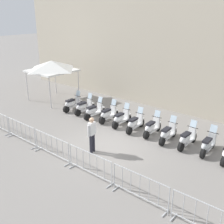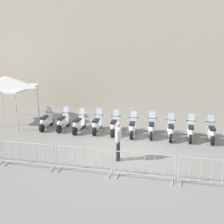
{
  "view_description": "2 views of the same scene",
  "coord_description": "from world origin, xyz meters",
  "px_view_note": "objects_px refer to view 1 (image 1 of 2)",
  "views": [
    {
      "loc": [
        7.92,
        -9.01,
        6.28
      ],
      "look_at": [
        -1.19,
        1.96,
        0.97
      ],
      "focal_mm": 44.17,
      "sensor_mm": 36.0,
      "label": 1
    },
    {
      "loc": [
        2.12,
        -12.03,
        5.24
      ],
      "look_at": [
        -1.1,
        2.38,
        1.29
      ],
      "focal_mm": 45.7,
      "sensor_mm": 36.0,
      "label": 2
    }
  ],
  "objects_px": {
    "motorcycle_0": "(72,104)",
    "motorcycle_3": "(108,114)",
    "motorcycle_8": "(187,139)",
    "canopy_tent": "(52,66)",
    "barrier_segment_4": "(140,188)",
    "motorcycle_4": "(121,118)",
    "motorcycle_1": "(84,107)",
    "barrier_segment_1": "(22,132)",
    "motorcycle_5": "(135,123)",
    "motorcycle_7": "(168,133)",
    "barrier_segment_2": "(52,146)",
    "barrier_segment_5": "(207,220)",
    "motorcycle_6": "(152,127)",
    "officer_near_row_end": "(92,133)",
    "motorcycle_2": "(94,111)",
    "motorcycle_9": "(208,145)",
    "barrier_segment_3": "(90,164)"
  },
  "relations": [
    {
      "from": "motorcycle_3",
      "to": "motorcycle_8",
      "type": "height_order",
      "value": "same"
    },
    {
      "from": "motorcycle_6",
      "to": "motorcycle_7",
      "type": "relative_size",
      "value": 1.0
    },
    {
      "from": "motorcycle_8",
      "to": "barrier_segment_5",
      "type": "relative_size",
      "value": 0.75
    },
    {
      "from": "motorcycle_0",
      "to": "barrier_segment_2",
      "type": "height_order",
      "value": "motorcycle_0"
    },
    {
      "from": "motorcycle_7",
      "to": "barrier_segment_2",
      "type": "distance_m",
      "value": 5.7
    },
    {
      "from": "motorcycle_1",
      "to": "motorcycle_4",
      "type": "distance_m",
      "value": 3.05
    },
    {
      "from": "motorcycle_2",
      "to": "canopy_tent",
      "type": "distance_m",
      "value": 5.25
    },
    {
      "from": "motorcycle_1",
      "to": "barrier_segment_1",
      "type": "xyz_separation_m",
      "value": [
        0.47,
        -4.84,
        0.07
      ]
    },
    {
      "from": "motorcycle_2",
      "to": "barrier_segment_2",
      "type": "height_order",
      "value": "motorcycle_2"
    },
    {
      "from": "canopy_tent",
      "to": "barrier_segment_5",
      "type": "bearing_deg",
      "value": -21.74
    },
    {
      "from": "motorcycle_4",
      "to": "barrier_segment_1",
      "type": "height_order",
      "value": "motorcycle_4"
    },
    {
      "from": "motorcycle_2",
      "to": "barrier_segment_5",
      "type": "bearing_deg",
      "value": -27.69
    },
    {
      "from": "barrier_segment_4",
      "to": "motorcycle_8",
      "type": "bearing_deg",
      "value": 96.17
    },
    {
      "from": "barrier_segment_2",
      "to": "motorcycle_2",
      "type": "bearing_deg",
      "value": 111.42
    },
    {
      "from": "motorcycle_1",
      "to": "motorcycle_7",
      "type": "distance_m",
      "value": 6.09
    },
    {
      "from": "motorcycle_3",
      "to": "motorcycle_4",
      "type": "bearing_deg",
      "value": -2.63
    },
    {
      "from": "motorcycle_9",
      "to": "motorcycle_7",
      "type": "bearing_deg",
      "value": -177.01
    },
    {
      "from": "canopy_tent",
      "to": "barrier_segment_4",
      "type": "bearing_deg",
      "value": -25.72
    },
    {
      "from": "barrier_segment_2",
      "to": "barrier_segment_4",
      "type": "height_order",
      "value": "same"
    },
    {
      "from": "motorcycle_4",
      "to": "motorcycle_1",
      "type": "bearing_deg",
      "value": 178.97
    },
    {
      "from": "motorcycle_5",
      "to": "barrier_segment_1",
      "type": "bearing_deg",
      "value": -127.35
    },
    {
      "from": "barrier_segment_1",
      "to": "motorcycle_5",
      "type": "bearing_deg",
      "value": 52.65
    },
    {
      "from": "barrier_segment_3",
      "to": "motorcycle_1",
      "type": "bearing_deg",
      "value": 137.12
    },
    {
      "from": "motorcycle_8",
      "to": "barrier_segment_5",
      "type": "distance_m",
      "value": 5.6
    },
    {
      "from": "motorcycle_1",
      "to": "motorcycle_3",
      "type": "xyz_separation_m",
      "value": [
        2.03,
        -0.01,
        0.0
      ]
    },
    {
      "from": "barrier_segment_5",
      "to": "officer_near_row_end",
      "type": "distance_m",
      "value": 6.28
    },
    {
      "from": "motorcycle_8",
      "to": "motorcycle_0",
      "type": "bearing_deg",
      "value": 179.88
    },
    {
      "from": "motorcycle_9",
      "to": "barrier_segment_4",
      "type": "distance_m",
      "value": 4.84
    },
    {
      "from": "motorcycle_8",
      "to": "barrier_segment_2",
      "type": "distance_m",
      "value": 6.39
    },
    {
      "from": "motorcycle_9",
      "to": "barrier_segment_2",
      "type": "height_order",
      "value": "motorcycle_9"
    },
    {
      "from": "motorcycle_1",
      "to": "officer_near_row_end",
      "type": "height_order",
      "value": "officer_near_row_end"
    },
    {
      "from": "motorcycle_3",
      "to": "motorcycle_0",
      "type": "bearing_deg",
      "value": -178.86
    },
    {
      "from": "motorcycle_7",
      "to": "barrier_segment_4",
      "type": "bearing_deg",
      "value": -72.04
    },
    {
      "from": "barrier_segment_3",
      "to": "barrier_segment_4",
      "type": "distance_m",
      "value": 2.38
    },
    {
      "from": "motorcycle_8",
      "to": "motorcycle_1",
      "type": "bearing_deg",
      "value": 179.31
    },
    {
      "from": "motorcycle_2",
      "to": "motorcycle_7",
      "type": "bearing_deg",
      "value": -0.05
    },
    {
      "from": "motorcycle_9",
      "to": "motorcycle_3",
      "type": "bearing_deg",
      "value": 179.55
    },
    {
      "from": "motorcycle_4",
      "to": "officer_near_row_end",
      "type": "relative_size",
      "value": 1.0
    },
    {
      "from": "motorcycle_6",
      "to": "barrier_segment_4",
      "type": "xyz_separation_m",
      "value": [
        2.54,
        -4.85,
        0.07
      ]
    },
    {
      "from": "motorcycle_7",
      "to": "canopy_tent",
      "type": "bearing_deg",
      "value": 175.52
    },
    {
      "from": "barrier_segment_4",
      "to": "officer_near_row_end",
      "type": "distance_m",
      "value": 4.02
    },
    {
      "from": "motorcycle_0",
      "to": "motorcycle_3",
      "type": "bearing_deg",
      "value": 1.14
    },
    {
      "from": "barrier_segment_5",
      "to": "motorcycle_1",
      "type": "bearing_deg",
      "value": 154.0
    },
    {
      "from": "motorcycle_5",
      "to": "barrier_segment_4",
      "type": "relative_size",
      "value": 0.75
    },
    {
      "from": "barrier_segment_1",
      "to": "barrier_segment_4",
      "type": "distance_m",
      "value": 7.15
    },
    {
      "from": "barrier_segment_4",
      "to": "motorcycle_6",
      "type": "bearing_deg",
      "value": 117.64
    },
    {
      "from": "barrier_segment_2",
      "to": "canopy_tent",
      "type": "relative_size",
      "value": 0.79
    },
    {
      "from": "motorcycle_5",
      "to": "canopy_tent",
      "type": "bearing_deg",
      "value": 174.57
    },
    {
      "from": "barrier_segment_1",
      "to": "barrier_segment_4",
      "type": "bearing_deg",
      "value": -0.2
    },
    {
      "from": "motorcycle_5",
      "to": "motorcycle_6",
      "type": "height_order",
      "value": "same"
    }
  ]
}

